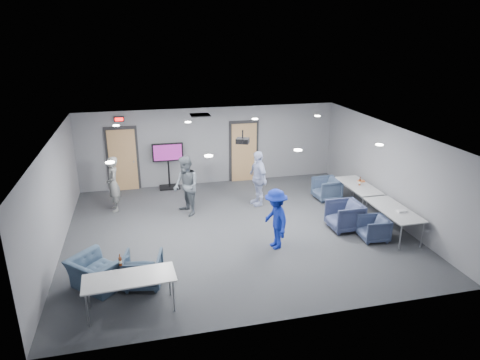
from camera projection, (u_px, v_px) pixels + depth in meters
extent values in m
plane|color=#33353A|center=(236.00, 230.00, 11.76)|extent=(9.00, 9.00, 0.00)
plane|color=silver|center=(236.00, 134.00, 10.87)|extent=(9.00, 9.00, 0.00)
cube|color=slate|center=(210.00, 146.00, 14.98)|extent=(9.00, 0.02, 2.70)
cube|color=slate|center=(286.00, 257.00, 7.64)|extent=(9.00, 0.02, 2.70)
cube|color=slate|center=(55.00, 198.00, 10.33)|extent=(0.02, 8.00, 2.70)
cube|color=slate|center=(388.00, 171.00, 12.30)|extent=(0.02, 8.00, 2.70)
cube|color=black|center=(123.00, 159.00, 14.39)|extent=(1.06, 0.06, 2.24)
cube|color=tan|center=(123.00, 160.00, 14.36)|extent=(0.90, 0.05, 2.10)
cylinder|color=gray|center=(134.00, 162.00, 14.41)|extent=(0.04, 0.10, 0.04)
cube|color=black|center=(244.00, 151.00, 15.31)|extent=(1.06, 0.06, 2.24)
cube|color=tan|center=(244.00, 153.00, 15.28)|extent=(0.90, 0.05, 2.10)
cylinder|color=gray|center=(254.00, 154.00, 15.33)|extent=(0.04, 0.10, 0.04)
cube|color=black|center=(119.00, 119.00, 13.91)|extent=(0.32, 0.06, 0.16)
cube|color=#FF0C0C|center=(119.00, 119.00, 13.87)|extent=(0.26, 0.02, 0.11)
cube|color=black|center=(200.00, 115.00, 13.33)|extent=(0.60, 0.60, 0.03)
cylinder|color=white|center=(110.00, 162.00, 8.56)|extent=(0.18, 0.18, 0.02)
cylinder|color=white|center=(116.00, 126.00, 11.86)|extent=(0.18, 0.18, 0.02)
cylinder|color=white|center=(209.00, 156.00, 9.00)|extent=(0.18, 0.18, 0.02)
cylinder|color=white|center=(188.00, 122.00, 12.30)|extent=(0.18, 0.18, 0.02)
cylinder|color=white|center=(298.00, 150.00, 9.44)|extent=(0.18, 0.18, 0.02)
cylinder|color=white|center=(255.00, 119.00, 12.74)|extent=(0.18, 0.18, 0.02)
cylinder|color=white|center=(379.00, 145.00, 9.88)|extent=(0.18, 0.18, 0.02)
cylinder|color=white|center=(317.00, 116.00, 13.18)|extent=(0.18, 0.18, 0.02)
imported|color=gray|center=(113.00, 184.00, 12.77)|extent=(0.49, 0.67, 1.68)
imported|color=slate|center=(186.00, 186.00, 12.47)|extent=(0.91, 1.03, 1.77)
imported|color=silver|center=(258.00, 178.00, 13.21)|extent=(0.61, 1.08, 1.73)
imported|color=navy|center=(276.00, 219.00, 10.57)|extent=(0.69, 1.06, 1.55)
imported|color=#394964|center=(327.00, 189.00, 13.78)|extent=(0.82, 0.80, 0.71)
imported|color=#363E5D|center=(344.00, 216.00, 11.68)|extent=(0.87, 0.84, 0.78)
imported|color=#37425F|center=(374.00, 229.00, 11.11)|extent=(0.74, 0.72, 0.63)
imported|color=#334459|center=(143.00, 270.00, 9.11)|extent=(0.91, 0.93, 0.73)
imported|color=#3C5067|center=(97.00, 273.00, 9.04)|extent=(1.39, 1.39, 0.68)
cube|color=silver|center=(359.00, 186.00, 13.02)|extent=(0.74, 1.77, 0.03)
cylinder|color=gray|center=(337.00, 188.00, 13.82)|extent=(0.04, 0.04, 0.70)
cylinder|color=gray|center=(362.00, 207.00, 12.34)|extent=(0.04, 0.04, 0.70)
cylinder|color=gray|center=(354.00, 187.00, 13.94)|extent=(0.04, 0.04, 0.70)
cylinder|color=gray|center=(380.00, 206.00, 12.46)|extent=(0.04, 0.04, 0.70)
cube|color=silver|center=(394.00, 210.00, 11.28)|extent=(0.77, 1.85, 0.03)
cylinder|color=gray|center=(366.00, 211.00, 12.11)|extent=(0.04, 0.04, 0.70)
cylinder|color=gray|center=(400.00, 237.00, 10.55)|extent=(0.04, 0.04, 0.70)
cylinder|color=gray|center=(385.00, 209.00, 12.24)|extent=(0.04, 0.04, 0.70)
cylinder|color=gray|center=(422.00, 235.00, 10.69)|extent=(0.04, 0.04, 0.70)
cube|color=silver|center=(129.00, 278.00, 8.16)|extent=(1.78, 0.83, 0.03)
cylinder|color=gray|center=(170.00, 280.00, 8.75)|extent=(0.04, 0.04, 0.70)
cylinder|color=gray|center=(88.00, 293.00, 8.32)|extent=(0.04, 0.04, 0.70)
cylinder|color=gray|center=(174.00, 296.00, 8.24)|extent=(0.04, 0.04, 0.70)
cylinder|color=gray|center=(87.00, 310.00, 7.81)|extent=(0.04, 0.04, 0.70)
cylinder|color=#5E2710|center=(120.00, 262.00, 8.54)|extent=(0.06, 0.06, 0.18)
cylinder|color=#5E2710|center=(120.00, 256.00, 8.50)|extent=(0.02, 0.02, 0.08)
cylinder|color=beige|center=(120.00, 262.00, 8.54)|extent=(0.07, 0.07, 0.06)
cylinder|color=#5E2710|center=(360.00, 182.00, 12.96)|extent=(0.07, 0.07, 0.19)
cylinder|color=#5E2710|center=(360.00, 178.00, 12.91)|extent=(0.03, 0.03, 0.08)
cylinder|color=beige|center=(360.00, 182.00, 12.96)|extent=(0.07, 0.07, 0.06)
cube|color=#D26A34|center=(361.00, 181.00, 13.29)|extent=(0.20, 0.14, 0.04)
cube|color=silver|center=(402.00, 211.00, 11.09)|extent=(0.24, 0.17, 0.05)
cube|color=black|center=(170.00, 187.00, 14.86)|extent=(0.69, 0.50, 0.06)
cylinder|color=black|center=(169.00, 170.00, 14.66)|extent=(0.06, 0.06, 1.19)
cube|color=black|center=(168.00, 152.00, 14.44)|extent=(1.04, 0.07, 0.62)
cube|color=#66165E|center=(168.00, 153.00, 14.40)|extent=(0.94, 0.01, 0.54)
cylinder|color=black|center=(243.00, 134.00, 11.34)|extent=(0.04, 0.04, 0.22)
cube|color=black|center=(243.00, 141.00, 11.40)|extent=(0.42, 0.40, 0.13)
cylinder|color=black|center=(244.00, 142.00, 11.26)|extent=(0.08, 0.06, 0.08)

